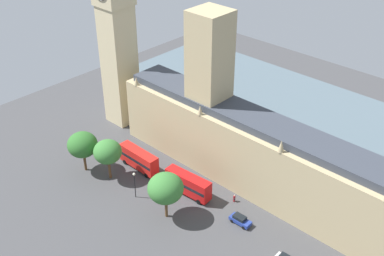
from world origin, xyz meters
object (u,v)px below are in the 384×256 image
object	(u,v)px
plane_tree_by_river_gate	(166,188)
pedestrian_under_trees	(234,198)
double_decker_bus_trailing	(139,159)
street_lamp_opposite_hall	(134,180)
car_blue_corner	(240,220)
plane_tree_midblock	(82,145)
plane_tree_far_end	(108,152)
parliament_building	(245,142)
double_decker_bus_leading	(188,184)
clock_tower	(115,16)

from	to	relation	value
plane_tree_by_river_gate	pedestrian_under_trees	bearing A→B (deg)	151.10
double_decker_bus_trailing	street_lamp_opposite_hall	bearing A→B (deg)	44.49
double_decker_bus_trailing	car_blue_corner	size ratio (longest dim) A/B	2.40
plane_tree_midblock	plane_tree_far_end	bearing A→B (deg)	106.96
car_blue_corner	pedestrian_under_trees	bearing A→B (deg)	-132.46
parliament_building	double_decker_bus_leading	distance (m)	14.71
double_decker_bus_leading	pedestrian_under_trees	bearing A→B (deg)	-65.42
double_decker_bus_leading	pedestrian_under_trees	distance (m)	9.91
pedestrian_under_trees	street_lamp_opposite_hall	xyz separation A→B (m)	(12.87, -15.76, 3.56)
pedestrian_under_trees	double_decker_bus_trailing	bearing A→B (deg)	-34.24
pedestrian_under_trees	plane_tree_midblock	xyz separation A→B (m)	(14.25, -31.04, 5.94)
clock_tower	plane_tree_by_river_gate	world-z (taller)	clock_tower
double_decker_bus_leading	plane_tree_by_river_gate	size ratio (longest dim) A/B	1.07
plane_tree_far_end	street_lamp_opposite_hall	distance (m)	9.35
plane_tree_far_end	plane_tree_midblock	bearing A→B (deg)	-73.04
parliament_building	double_decker_bus_trailing	bearing A→B (deg)	-55.20
clock_tower	plane_tree_far_end	size ratio (longest dim) A/B	5.71
double_decker_bus_trailing	double_decker_bus_leading	xyz separation A→B (m)	(-1.02, 14.13, 0.00)
clock_tower	double_decker_bus_leading	world-z (taller)	clock_tower
parliament_building	car_blue_corner	world-z (taller)	parliament_building
plane_tree_far_end	car_blue_corner	bearing A→B (deg)	105.20
car_blue_corner	street_lamp_opposite_hall	size ratio (longest dim) A/B	0.71
plane_tree_far_end	parliament_building	bearing A→B (deg)	133.24
pedestrian_under_trees	plane_tree_by_river_gate	xyz separation A→B (m)	(12.55, -6.93, 6.20)
double_decker_bus_trailing	plane_tree_by_river_gate	xyz separation A→B (m)	(6.83, 15.72, 4.32)
car_blue_corner	double_decker_bus_leading	bearing A→B (deg)	-89.48
plane_tree_far_end	clock_tower	bearing A→B (deg)	-136.67
clock_tower	plane_tree_midblock	world-z (taller)	clock_tower
double_decker_bus_leading	car_blue_corner	bearing A→B (deg)	-92.52
clock_tower	car_blue_corner	world-z (taller)	clock_tower
car_blue_corner	plane_tree_far_end	size ratio (longest dim) A/B	0.47
parliament_building	street_lamp_opposite_hall	bearing A→B (deg)	-30.65
plane_tree_far_end	double_decker_bus_trailing	bearing A→B (deg)	162.41
double_decker_bus_trailing	plane_tree_by_river_gate	bearing A→B (deg)	67.06
parliament_building	plane_tree_midblock	world-z (taller)	parliament_building
plane_tree_by_river_gate	plane_tree_far_end	distance (m)	17.82
plane_tree_by_river_gate	double_decker_bus_leading	bearing A→B (deg)	-168.57
plane_tree_midblock	plane_tree_far_end	size ratio (longest dim) A/B	1.01
clock_tower	street_lamp_opposite_hall	size ratio (longest dim) A/B	8.73
parliament_building	plane_tree_by_river_gate	bearing A→B (deg)	-9.12
street_lamp_opposite_hall	plane_tree_far_end	bearing A→B (deg)	-93.42
plane_tree_by_river_gate	plane_tree_far_end	size ratio (longest dim) A/B	1.05
double_decker_bus_trailing	plane_tree_by_river_gate	size ratio (longest dim) A/B	1.06
clock_tower	double_decker_bus_leading	xyz separation A→B (m)	(10.69, 33.52, -25.17)
pedestrian_under_trees	street_lamp_opposite_hall	world-z (taller)	street_lamp_opposite_hall
double_decker_bus_trailing	street_lamp_opposite_hall	distance (m)	10.08
double_decker_bus_leading	car_blue_corner	xyz separation A→B (m)	(-0.42, 13.41, -1.75)
double_decker_bus_leading	plane_tree_midblock	xyz separation A→B (m)	(9.55, -22.53, 4.06)
pedestrian_under_trees	plane_tree_far_end	size ratio (longest dim) A/B	0.18
double_decker_bus_trailing	plane_tree_midblock	bearing A→B (deg)	-43.95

